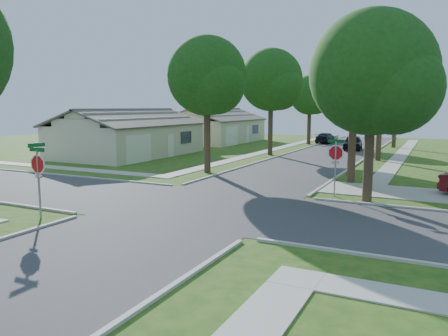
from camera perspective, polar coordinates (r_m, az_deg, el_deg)
ground at (r=19.33m, az=-2.68°, el=-5.02°), size 100.00×100.00×0.00m
road_ns at (r=19.33m, az=-2.68°, el=-5.01°), size 7.00×100.00×0.02m
sidewalk_ne at (r=42.79m, az=22.13°, el=1.58°), size 1.20×40.00×0.04m
sidewalk_nw at (r=45.33m, az=6.57°, el=2.44°), size 1.20×40.00×0.04m
driveway at (r=23.99m, az=22.93°, el=-3.04°), size 8.80×3.60×0.05m
stop_sign_sw at (r=18.32m, az=-23.13°, el=0.08°), size 1.05×0.80×2.98m
stop_sign_ne at (r=21.75m, az=14.38°, el=1.61°), size 1.05×0.80×2.98m
tree_e_near at (r=25.88m, az=16.80°, el=10.51°), size 4.97×4.80×8.28m
tree_e_mid at (r=37.77m, az=19.97°, el=10.39°), size 5.59×5.40×9.21m
tree_e_far at (r=50.68m, az=21.65°, el=9.26°), size 5.17×5.00×8.72m
tree_w_near at (r=29.02m, az=-2.14°, el=11.46°), size 5.38×5.20×8.97m
tree_w_mid at (r=39.99m, az=6.25°, el=11.00°), size 5.80×5.60×9.56m
tree_w_far at (r=52.33m, az=11.19°, el=9.09°), size 4.76×4.60×8.04m
tree_ne_corner at (r=20.89m, az=18.97°, el=10.97°), size 5.80×5.60×8.66m
house_nw_near at (r=40.38m, az=-12.28°, el=3.77°), size 8.42×13.60×4.23m
house_nw_far at (r=54.67m, az=-1.07°, el=5.00°), size 8.42×13.60×4.23m
car_curb_east at (r=46.59m, az=16.47°, el=3.21°), size 2.23×4.55×1.49m
car_curb_west at (r=54.36m, az=13.19°, el=3.84°), size 2.03×4.43×1.26m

